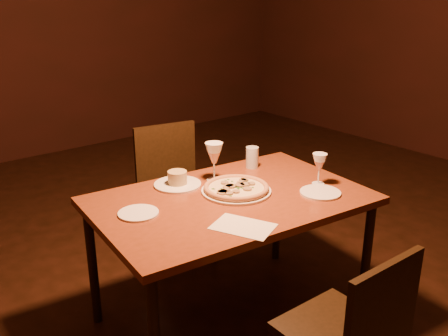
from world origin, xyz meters
TOP-DOWN VIEW (x-y plane):
  - floor at (0.00, 0.00)m, footprint 7.00×7.00m
  - back_wall at (0.00, 3.50)m, footprint 6.00×0.04m
  - dining_table at (-0.30, 0.21)m, footprint 1.35×0.95m
  - chair_near at (-0.39, -0.58)m, footprint 0.38×0.38m
  - chair_far at (-0.12, 0.97)m, footprint 0.46×0.46m
  - pizza_plate at (-0.24, 0.24)m, footprint 0.34×0.34m
  - ramekin_saucer at (-0.41, 0.50)m, footprint 0.24×0.24m
  - wine_glass_far at (-0.22, 0.44)m, footprint 0.09×0.09m
  - wine_glass_right at (0.15, 0.07)m, footprint 0.07×0.07m
  - water_tumbler at (0.06, 0.46)m, footprint 0.07×0.07m
  - side_plate_left at (-0.73, 0.33)m, footprint 0.18×0.18m
  - side_plate_near at (0.06, -0.02)m, footprint 0.20×0.20m
  - menu_card at (-0.46, -0.06)m, footprint 0.26×0.30m

SIDE VIEW (x-z plane):
  - floor at x=0.00m, z-range 0.00..0.00m
  - chair_near at x=-0.39m, z-range 0.05..0.82m
  - chair_far at x=-0.12m, z-range 0.05..0.87m
  - dining_table at x=-0.30m, z-range 0.28..0.96m
  - menu_card at x=-0.46m, z-range 0.68..0.68m
  - side_plate_left at x=-0.73m, z-range 0.68..0.69m
  - side_plate_near at x=0.06m, z-range 0.68..0.69m
  - pizza_plate at x=-0.24m, z-range 0.68..0.72m
  - ramekin_saucer at x=-0.41m, z-range 0.67..0.74m
  - water_tumbler at x=0.06m, z-range 0.68..0.80m
  - wine_glass_right at x=0.15m, z-range 0.68..0.84m
  - wine_glass_far at x=-0.22m, z-range 0.68..0.88m
  - back_wall at x=0.00m, z-range 0.00..3.00m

